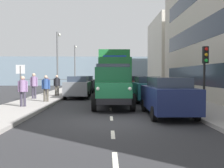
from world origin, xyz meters
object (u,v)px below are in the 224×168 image
object	(u,v)px
lamp_post_promenade	(58,56)
street_sign	(21,78)
car_navy_kerbside_near	(167,96)
traffic_light_near	(205,63)
pedestrian_couple_b	(57,84)
pedestrian_with_bag	(47,84)
car_grey_oppositeside_0	(78,87)
pedestrian_strolling	(34,84)
car_silver_kerbside_3	(131,83)
car_black_oppositeside_1	(85,84)
car_red_kerbside_2	(136,85)
pedestrian_near_railing	(46,86)
car_teal_kerbside_1	(146,89)
lamp_post_far	(75,62)
lorry_cargo_green	(114,72)
truck_vintage_green	(113,87)
pedestrian_in_dark_coat	(23,89)

from	to	relation	value
lamp_post_promenade	street_sign	size ratio (longest dim) A/B	2.59
car_navy_kerbside_near	traffic_light_near	distance (m)	3.80
pedestrian_couple_b	pedestrian_with_bag	world-z (taller)	pedestrian_couple_b
car_grey_oppositeside_0	pedestrian_strolling	world-z (taller)	pedestrian_strolling
car_silver_kerbside_3	car_black_oppositeside_1	bearing A→B (deg)	23.47
car_red_kerbside_2	street_sign	size ratio (longest dim) A/B	1.79
car_black_oppositeside_1	pedestrian_near_railing	distance (m)	10.73
pedestrian_strolling	car_silver_kerbside_3	bearing A→B (deg)	-126.30
pedestrian_couple_b	car_red_kerbside_2	bearing A→B (deg)	-153.97
car_teal_kerbside_1	pedestrian_couple_b	world-z (taller)	pedestrian_couple_b
pedestrian_with_bag	car_navy_kerbside_near	bearing A→B (deg)	125.69
pedestrian_strolling	traffic_light_near	size ratio (longest dim) A/B	0.56
pedestrian_with_bag	car_black_oppositeside_1	bearing A→B (deg)	-124.22
pedestrian_strolling	traffic_light_near	xyz separation A→B (m)	(-10.46, 4.61, 1.25)
car_silver_kerbside_3	lamp_post_promenade	xyz separation A→B (m)	(7.50, 3.98, 2.77)
car_red_kerbside_2	car_silver_kerbside_3	distance (m)	4.91
pedestrian_strolling	car_teal_kerbside_1	bearing A→B (deg)	175.06
car_navy_kerbside_near	street_sign	world-z (taller)	street_sign
car_navy_kerbside_near	car_silver_kerbside_3	world-z (taller)	same
traffic_light_near	lamp_post_far	distance (m)	23.92
lamp_post_promenade	lamp_post_far	distance (m)	10.45
traffic_light_near	lamp_post_promenade	world-z (taller)	lamp_post_promenade
pedestrian_near_railing	lorry_cargo_green	bearing A→B (deg)	-126.29
car_teal_kerbside_1	car_black_oppositeside_1	distance (m)	10.52
lorry_cargo_green	lamp_post_promenade	distance (m)	6.25
car_red_kerbside_2	traffic_light_near	xyz separation A→B (m)	(-2.56, 10.45, 1.58)
car_red_kerbside_2	car_grey_oppositeside_0	bearing A→B (deg)	36.72
car_navy_kerbside_near	car_teal_kerbside_1	bearing A→B (deg)	-90.00
truck_vintage_green	car_red_kerbside_2	size ratio (longest dim) A/B	1.40
lorry_cargo_green	car_teal_kerbside_1	distance (m)	5.27
car_red_kerbside_2	street_sign	bearing A→B (deg)	51.77
lamp_post_promenade	car_teal_kerbside_1	bearing A→B (deg)	135.16
pedestrian_couple_b	pedestrian_strolling	bearing A→B (deg)	66.02
car_silver_kerbside_3	pedestrian_with_bag	xyz separation A→B (m)	(7.99, 6.56, 0.17)
pedestrian_near_railing	pedestrian_with_bag	world-z (taller)	pedestrian_near_railing
car_teal_kerbside_1	car_red_kerbside_2	distance (m)	6.52
pedestrian_strolling	car_grey_oppositeside_0	bearing A→B (deg)	-143.91
lamp_post_far	pedestrian_near_railing	bearing A→B (deg)	91.74
lorry_cargo_green	car_black_oppositeside_1	world-z (taller)	lorry_cargo_green
car_grey_oppositeside_0	car_teal_kerbside_1	bearing A→B (deg)	150.80
lorry_cargo_green	pedestrian_couple_b	xyz separation A→B (m)	(4.64, 1.46, -0.95)
pedestrian_in_dark_coat	pedestrian_with_bag	size ratio (longest dim) A/B	1.03
car_black_oppositeside_1	lamp_post_promenade	size ratio (longest dim) A/B	0.72
car_red_kerbside_2	car_grey_oppositeside_0	distance (m)	6.24
car_black_oppositeside_1	pedestrian_with_bag	distance (m)	5.31
car_black_oppositeside_1	pedestrian_couple_b	distance (m)	6.30
truck_vintage_green	car_grey_oppositeside_0	bearing A→B (deg)	-67.21
car_navy_kerbside_near	pedestrian_strolling	world-z (taller)	pedestrian_strolling
truck_vintage_green	car_teal_kerbside_1	bearing A→B (deg)	-124.45
pedestrian_with_bag	truck_vintage_green	bearing A→B (deg)	123.96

